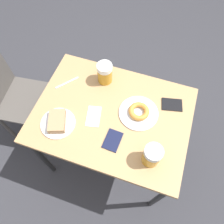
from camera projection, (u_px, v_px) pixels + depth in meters
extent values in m
plane|color=#333338|center=(112.00, 152.00, 1.99)|extent=(8.00, 8.00, 0.00)
cube|color=tan|center=(112.00, 115.00, 1.35)|extent=(0.71, 0.95, 0.03)
cylinder|color=black|center=(158.00, 198.00, 1.47)|extent=(0.04, 0.04, 0.72)
cylinder|color=black|center=(176.00, 119.00, 1.75)|extent=(0.04, 0.04, 0.72)
cylinder|color=black|center=(42.00, 157.00, 1.60)|extent=(0.04, 0.04, 0.72)
cylinder|color=black|center=(76.00, 90.00, 1.88)|extent=(0.04, 0.04, 0.72)
cube|color=#514C47|center=(25.00, 101.00, 1.73)|extent=(0.45, 0.45, 0.02)
cylinder|color=#514C47|center=(46.00, 136.00, 1.83)|extent=(0.03, 0.03, 0.44)
cylinder|color=#514C47|center=(60.00, 101.00, 1.99)|extent=(0.03, 0.03, 0.44)
cylinder|color=#514C47|center=(8.00, 128.00, 1.86)|extent=(0.03, 0.03, 0.44)
cylinder|color=#514C47|center=(24.00, 95.00, 2.03)|extent=(0.03, 0.03, 0.44)
cylinder|color=silver|center=(58.00, 123.00, 1.30)|extent=(0.21, 0.21, 0.01)
cube|color=tan|center=(57.00, 121.00, 1.27)|extent=(0.17, 0.14, 0.04)
cylinder|color=silver|center=(139.00, 113.00, 1.33)|extent=(0.24, 0.24, 0.01)
torus|color=#D18938|center=(139.00, 111.00, 1.31)|extent=(0.13, 0.13, 0.03)
cylinder|color=#C68C23|center=(151.00, 156.00, 1.15)|extent=(0.10, 0.10, 0.11)
cylinder|color=white|center=(154.00, 152.00, 1.08)|extent=(0.10, 0.10, 0.03)
cylinder|color=#C68C23|center=(105.00, 75.00, 1.41)|extent=(0.10, 0.10, 0.11)
cylinder|color=white|center=(105.00, 67.00, 1.34)|extent=(0.10, 0.10, 0.03)
cube|color=white|center=(94.00, 116.00, 1.32)|extent=(0.15, 0.11, 0.00)
cube|color=silver|center=(67.00, 83.00, 1.44)|extent=(0.14, 0.11, 0.00)
cube|color=black|center=(172.00, 105.00, 1.36)|extent=(0.11, 0.14, 0.01)
cube|color=#141938|center=(113.00, 140.00, 1.25)|extent=(0.13, 0.09, 0.01)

